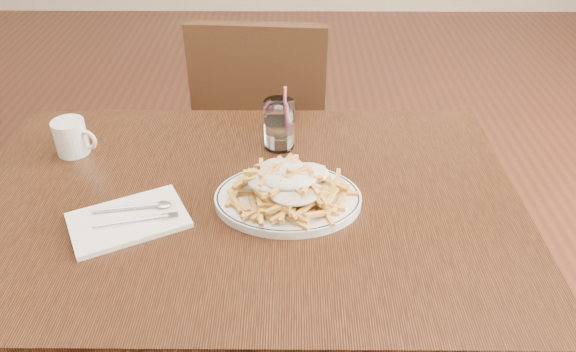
{
  "coord_description": "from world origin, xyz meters",
  "views": [
    {
      "loc": [
        0.1,
        -0.97,
        1.48
      ],
      "look_at": [
        0.1,
        -0.02,
        0.82
      ],
      "focal_mm": 35.0,
      "sensor_mm": 36.0,
      "label": 1
    }
  ],
  "objects_px": {
    "chair_far": "(263,126)",
    "fries_plate": "(288,199)",
    "loaded_fries": "(288,180)",
    "coffee_mug": "(72,137)",
    "table": "(245,225)",
    "water_glass": "(279,127)"
  },
  "relations": [
    {
      "from": "fries_plate",
      "to": "loaded_fries",
      "type": "distance_m",
      "value": 0.05
    },
    {
      "from": "chair_far",
      "to": "coffee_mug",
      "type": "distance_m",
      "value": 0.74
    },
    {
      "from": "table",
      "to": "water_glass",
      "type": "relative_size",
      "value": 7.25
    },
    {
      "from": "chair_far",
      "to": "fries_plate",
      "type": "height_order",
      "value": "chair_far"
    },
    {
      "from": "loaded_fries",
      "to": "table",
      "type": "bearing_deg",
      "value": 169.33
    },
    {
      "from": "fries_plate",
      "to": "water_glass",
      "type": "xyz_separation_m",
      "value": [
        -0.02,
        0.23,
        0.04
      ]
    },
    {
      "from": "fries_plate",
      "to": "chair_far",
      "type": "bearing_deg",
      "value": 97.1
    },
    {
      "from": "fries_plate",
      "to": "loaded_fries",
      "type": "xyz_separation_m",
      "value": [
        0.0,
        0.0,
        0.05
      ]
    },
    {
      "from": "table",
      "to": "chair_far",
      "type": "bearing_deg",
      "value": 89.59
    },
    {
      "from": "loaded_fries",
      "to": "coffee_mug",
      "type": "xyz_separation_m",
      "value": [
        -0.52,
        0.2,
        -0.02
      ]
    },
    {
      "from": "table",
      "to": "chair_far",
      "type": "height_order",
      "value": "chair_far"
    },
    {
      "from": "coffee_mug",
      "to": "water_glass",
      "type": "bearing_deg",
      "value": 3.78
    },
    {
      "from": "table",
      "to": "loaded_fries",
      "type": "distance_m",
      "value": 0.17
    },
    {
      "from": "fries_plate",
      "to": "coffee_mug",
      "type": "distance_m",
      "value": 0.56
    },
    {
      "from": "loaded_fries",
      "to": "coffee_mug",
      "type": "height_order",
      "value": "loaded_fries"
    },
    {
      "from": "chair_far",
      "to": "loaded_fries",
      "type": "relative_size",
      "value": 3.28
    },
    {
      "from": "table",
      "to": "coffee_mug",
      "type": "bearing_deg",
      "value": 156.94
    },
    {
      "from": "water_glass",
      "to": "chair_far",
      "type": "bearing_deg",
      "value": 97.76
    },
    {
      "from": "chair_far",
      "to": "fries_plate",
      "type": "xyz_separation_m",
      "value": [
        0.09,
        -0.74,
        0.24
      ]
    },
    {
      "from": "table",
      "to": "fries_plate",
      "type": "bearing_deg",
      "value": -10.67
    },
    {
      "from": "chair_far",
      "to": "water_glass",
      "type": "relative_size",
      "value": 5.55
    },
    {
      "from": "chair_far",
      "to": "coffee_mug",
      "type": "xyz_separation_m",
      "value": [
        -0.43,
        -0.54,
        0.27
      ]
    }
  ]
}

